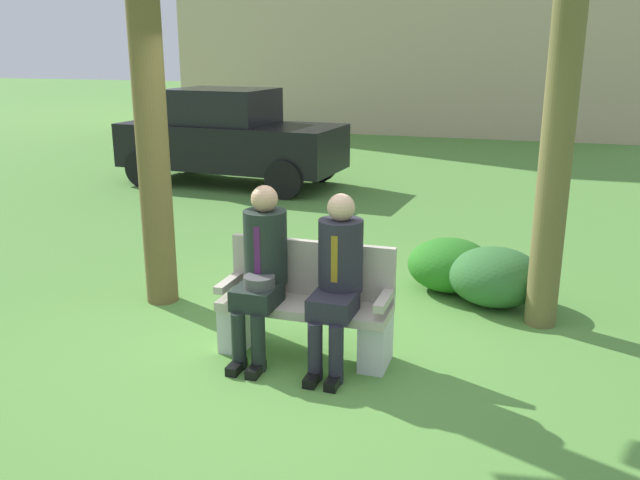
% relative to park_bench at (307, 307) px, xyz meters
% --- Properties ---
extents(ground_plane, '(80.00, 80.00, 0.00)m').
position_rel_park_bench_xyz_m(ground_plane, '(-0.23, -0.09, -0.40)').
color(ground_plane, '#538B3B').
extents(park_bench, '(1.35, 0.44, 0.90)m').
position_rel_park_bench_xyz_m(park_bench, '(0.00, 0.00, 0.00)').
color(park_bench, '#B7AD9E').
rests_on(park_bench, ground).
extents(seated_man_left, '(0.34, 0.72, 1.36)m').
position_rel_park_bench_xyz_m(seated_man_left, '(-0.33, -0.12, 0.36)').
color(seated_man_left, '#1E2823').
rests_on(seated_man_left, ground).
extents(seated_man_right, '(0.34, 0.72, 1.33)m').
position_rel_park_bench_xyz_m(seated_man_right, '(0.29, -0.11, 0.35)').
color(seated_man_right, '#23232D').
rests_on(seated_man_right, ground).
extents(shrub_near_bench, '(0.85, 0.78, 0.53)m').
position_rel_park_bench_xyz_m(shrub_near_bench, '(0.91, 1.82, -0.13)').
color(shrub_near_bench, '#29741F').
rests_on(shrub_near_bench, ground).
extents(shrub_mid_lawn, '(0.89, 0.81, 0.55)m').
position_rel_park_bench_xyz_m(shrub_mid_lawn, '(1.36, 1.55, -0.12)').
color(shrub_mid_lawn, '#30682F').
rests_on(shrub_mid_lawn, ground).
extents(parked_car_near, '(4.00, 1.93, 1.68)m').
position_rel_park_bench_xyz_m(parked_car_near, '(-3.53, 6.14, 0.44)').
color(parked_car_near, black).
rests_on(parked_car_near, ground).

